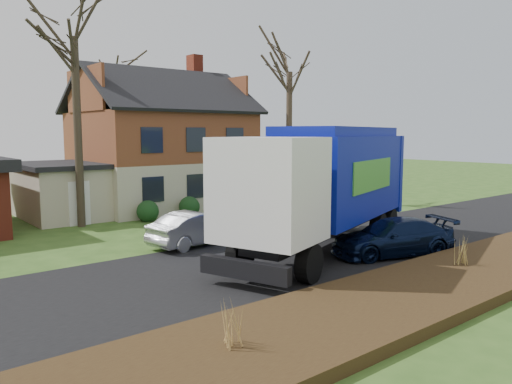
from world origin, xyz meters
TOP-DOWN VIEW (x-y plane):
  - ground at (0.00, 0.00)m, footprint 120.00×120.00m
  - road at (0.00, 0.00)m, footprint 80.00×7.00m
  - mulch_verge at (0.00, -5.30)m, footprint 80.00×3.50m
  - main_house at (1.49, 13.91)m, footprint 12.95×8.95m
  - garbage_truck at (0.97, -0.19)m, footprint 11.02×6.25m
  - silver_sedan at (-2.11, 3.70)m, footprint 4.22×2.00m
  - navy_wagon at (2.38, -2.13)m, footprint 4.90×3.31m
  - tree_front_west at (-4.26, 10.38)m, footprint 4.05×4.05m
  - tree_front_east at (8.39, 9.79)m, footprint 4.11×4.11m
  - tree_back at (2.28, 21.47)m, footprint 3.57×3.57m
  - grass_clump_west at (-7.06, -5.16)m, footprint 0.37×0.30m
  - grass_clump_mid at (1.96, -4.94)m, footprint 0.33×0.27m

SIDE VIEW (x-z plane):
  - ground at x=0.00m, z-range 0.00..0.00m
  - road at x=0.00m, z-range 0.00..0.02m
  - mulch_verge at x=0.00m, z-range 0.00..0.30m
  - navy_wagon at x=2.38m, z-range 0.00..1.32m
  - silver_sedan at x=-2.11m, z-range 0.00..1.34m
  - grass_clump_mid at x=1.96m, z-range 0.30..1.22m
  - grass_clump_west at x=-7.06m, z-range 0.30..1.27m
  - garbage_truck at x=0.97m, z-range 0.35..4.93m
  - main_house at x=1.49m, z-range -0.60..8.66m
  - tree_front_east at x=8.39m, z-range 3.58..15.00m
  - tree_back at x=2.28m, z-range 3.77..15.09m
  - tree_front_west at x=-4.26m, z-range 3.90..15.93m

